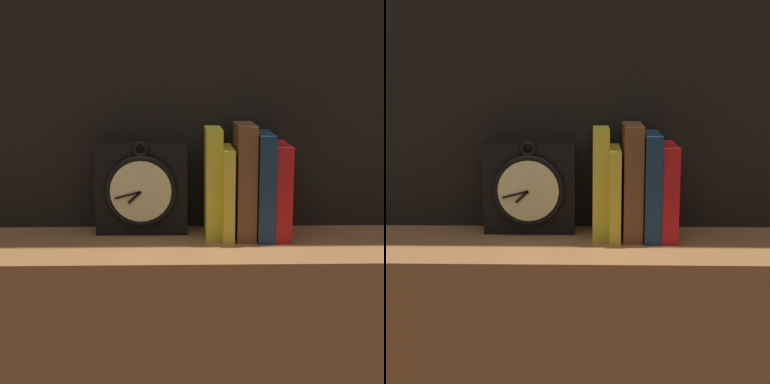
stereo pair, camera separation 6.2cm
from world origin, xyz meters
TOP-DOWN VIEW (x-y plane):
  - clock at (-0.11, 0.10)m, footprint 0.20×0.08m
  - book_slot0_yellow at (0.05, 0.07)m, footprint 0.03×0.12m
  - book_slot1_yellow at (0.08, 0.06)m, footprint 0.02×0.14m
  - book_slot2_brown at (0.11, 0.06)m, footprint 0.04×0.14m
  - book_slot3_navy at (0.15, 0.06)m, footprint 0.03×0.15m
  - book_slot4_red at (0.19, 0.06)m, footprint 0.03×0.15m

SIDE VIEW (x-z plane):
  - book_slot1_yellow at x=0.08m, z-range 0.79..0.98m
  - clock at x=-0.11m, z-range 0.79..0.99m
  - book_slot4_red at x=0.19m, z-range 0.79..0.99m
  - book_slot3_navy at x=0.15m, z-range 0.79..1.01m
  - book_slot0_yellow at x=0.05m, z-range 0.79..1.02m
  - book_slot2_brown at x=0.11m, z-range 0.79..1.03m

